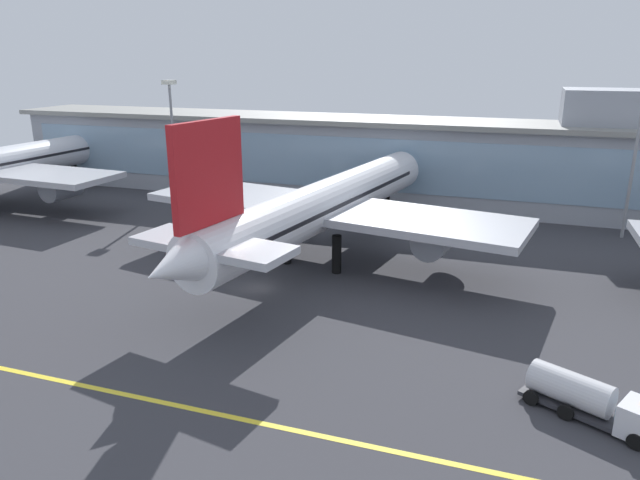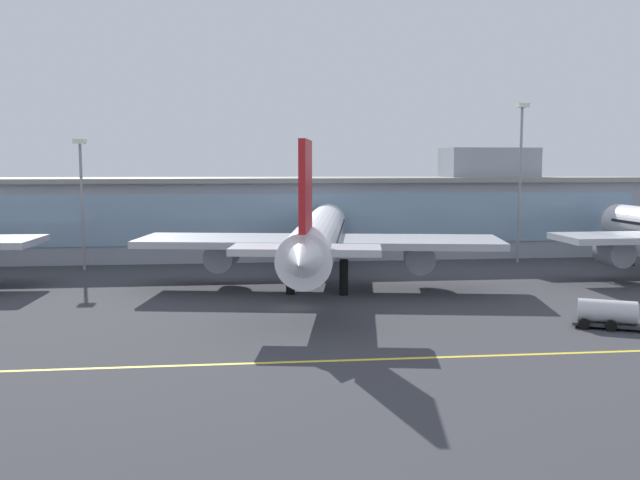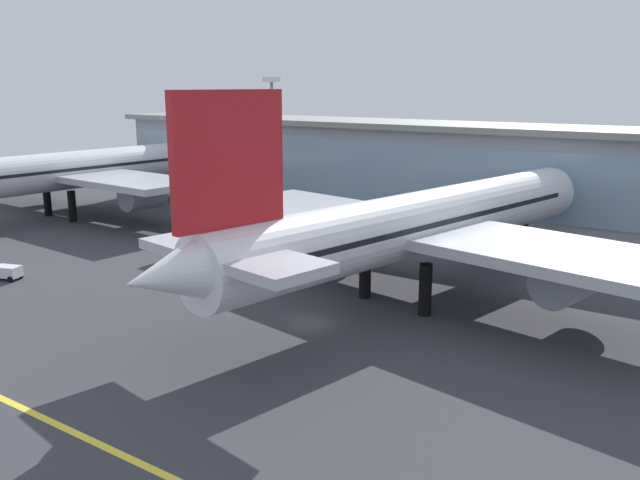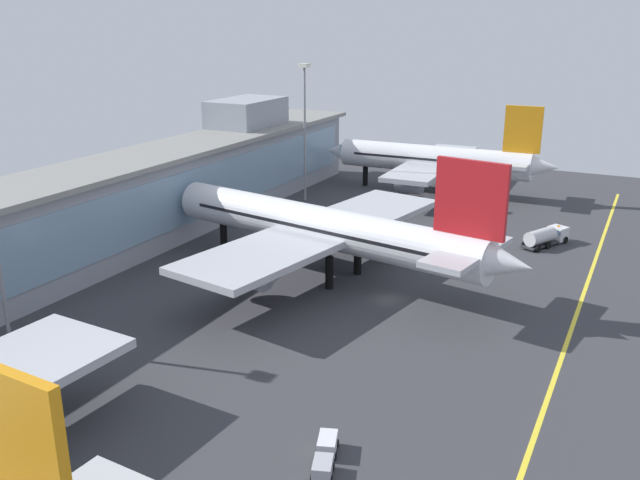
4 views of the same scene
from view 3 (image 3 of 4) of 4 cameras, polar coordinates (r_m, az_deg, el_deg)
ground_plane at (r=55.65m, az=-0.85°, el=-7.08°), size 181.53×181.53×0.00m
taxiway_centreline_stripe at (r=41.45m, az=-19.63°, el=-15.30°), size 145.22×0.50×0.01m
terminal_building at (r=91.36m, az=16.23°, el=5.17°), size 132.66×14.00×19.16m
airliner_near_left at (r=106.02m, az=-19.88°, el=5.54°), size 45.83×54.57×18.35m
airliner_near_right at (r=61.13m, az=8.41°, el=1.32°), size 48.28×58.36×18.83m
apron_light_mast_west at (r=96.92m, az=-4.06°, el=9.68°), size 1.80×1.80×20.09m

